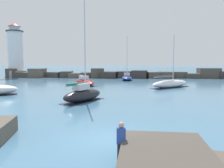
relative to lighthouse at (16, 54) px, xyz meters
The scene contains 10 objects.
ground_plane 55.87m from the lighthouse, 57.70° to the right, with size 600.00×600.00×0.00m, color teal.
open_sea_beyond 66.33m from the lighthouse, 63.31° to the left, with size 400.00×116.00×0.01m.
breakwater_jetty 33.12m from the lighthouse, ahead, with size 65.15×6.99×2.56m.
lighthouse is the anchor object (origin of this frame).
foreground_rocks 57.12m from the lighthouse, 59.94° to the right, with size 16.85×7.75×1.05m.
sailboat_moored_1 44.31m from the lighthouse, 31.01° to the right, with size 7.32×6.49×8.42m.
sailboat_moored_2 30.46m from the lighthouse, 39.91° to the right, with size 5.74×8.06×10.28m.
sailboat_moored_3 44.81m from the lighthouse, 53.92° to the right, with size 4.23×5.69×11.18m.
sailboat_moored_4 32.37m from the lighthouse, 16.21° to the right, with size 2.46×5.59×9.86m.
person_on_rocks 58.62m from the lighthouse, 58.34° to the right, with size 0.36×0.22×1.70m.
Camera 1 is at (1.25, -11.22, 4.06)m, focal length 35.00 mm.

